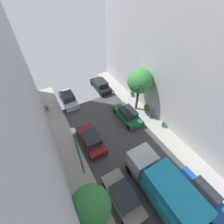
# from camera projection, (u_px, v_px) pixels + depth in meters

# --- Properties ---
(ground) EXTENTS (32.00, 32.00, 0.00)m
(ground) POSITION_uv_depth(u_px,v_px,m) (173.00, 216.00, 11.43)
(ground) COLOR #423F42
(sidewalk_right) EXTENTS (2.00, 44.00, 0.15)m
(sidewalk_right) POSITION_uv_depth(u_px,v_px,m) (214.00, 183.00, 13.16)
(sidewalk_right) COLOR #A8A399
(sidewalk_right) RESTS_ON ground
(parked_car_left_2) EXTENTS (1.78, 4.20, 1.57)m
(parked_car_left_2) POSITION_uv_depth(u_px,v_px,m) (123.00, 196.00, 11.78)
(parked_car_left_2) COLOR gray
(parked_car_left_2) RESTS_ON ground
(parked_car_left_3) EXTENTS (1.78, 4.20, 1.57)m
(parked_car_left_3) POSITION_uv_depth(u_px,v_px,m) (91.00, 140.00, 15.68)
(parked_car_left_3) COLOR maroon
(parked_car_left_3) RESTS_ON ground
(parked_car_left_4) EXTENTS (1.78, 4.20, 1.57)m
(parked_car_left_4) POSITION_uv_depth(u_px,v_px,m) (68.00, 99.00, 20.64)
(parked_car_left_4) COLOR silver
(parked_car_left_4) RESTS_ON ground
(parked_car_right_2) EXTENTS (1.78, 4.20, 1.57)m
(parked_car_right_2) POSITION_uv_depth(u_px,v_px,m) (199.00, 194.00, 11.91)
(parked_car_right_2) COLOR #194799
(parked_car_right_2) RESTS_ON ground
(parked_car_right_3) EXTENTS (1.78, 4.20, 1.57)m
(parked_car_right_3) POSITION_uv_depth(u_px,v_px,m) (127.00, 115.00, 18.41)
(parked_car_right_3) COLOR #1E6638
(parked_car_right_3) RESTS_ON ground
(parked_car_right_4) EXTENTS (1.78, 4.20, 1.57)m
(parked_car_right_4) POSITION_uv_depth(u_px,v_px,m) (101.00, 85.00, 23.07)
(parked_car_right_4) COLOR black
(parked_car_right_4) RESTS_ON ground
(delivery_truck) EXTENTS (2.26, 6.60, 3.38)m
(delivery_truck) POSITION_uv_depth(u_px,v_px,m) (163.00, 188.00, 11.23)
(delivery_truck) COLOR #4C4C51
(delivery_truck) RESTS_ON ground
(pedestrian) EXTENTS (0.40, 0.36, 1.72)m
(pedestrian) POSITION_uv_depth(u_px,v_px,m) (153.00, 113.00, 18.16)
(pedestrian) COLOR #2D334C
(pedestrian) RESTS_ON sidewalk_right
(street_tree_1) EXTENTS (2.94, 2.94, 5.73)m
(street_tree_1) POSITION_uv_depth(u_px,v_px,m) (140.00, 81.00, 17.17)
(street_tree_1) COLOR brown
(street_tree_1) RESTS_ON sidewalk_right
(street_tree_2) EXTENTS (2.49, 2.49, 4.85)m
(street_tree_2) POSITION_uv_depth(u_px,v_px,m) (90.00, 207.00, 8.65)
(street_tree_2) COLOR brown
(street_tree_2) RESTS_ON sidewalk_left
(potted_plant_0) EXTENTS (0.51, 0.51, 0.78)m
(potted_plant_0) POSITION_uv_depth(u_px,v_px,m) (47.00, 107.00, 19.56)
(potted_plant_0) COLOR brown
(potted_plant_0) RESTS_ON sidewalk_left
(potted_plant_2) EXTENTS (0.44, 0.44, 0.76)m
(potted_plant_2) POSITION_uv_depth(u_px,v_px,m) (163.00, 124.00, 17.50)
(potted_plant_2) COLOR slate
(potted_plant_2) RESTS_ON sidewalk_right
(potted_plant_3) EXTENTS (0.52, 0.52, 0.83)m
(potted_plant_3) POSITION_uv_depth(u_px,v_px,m) (132.00, 93.00, 21.71)
(potted_plant_3) COLOR #B2A899
(potted_plant_3) RESTS_ON sidewalk_right
(potted_plant_4) EXTENTS (0.65, 0.65, 0.90)m
(potted_plant_4) POSITION_uv_depth(u_px,v_px,m) (146.00, 107.00, 19.54)
(potted_plant_4) COLOR brown
(potted_plant_4) RESTS_ON sidewalk_right
(lamp_post) EXTENTS (0.44, 0.44, 6.22)m
(lamp_post) POSITION_uv_depth(u_px,v_px,m) (77.00, 148.00, 10.97)
(lamp_post) COLOR #26723F
(lamp_post) RESTS_ON sidewalk_left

